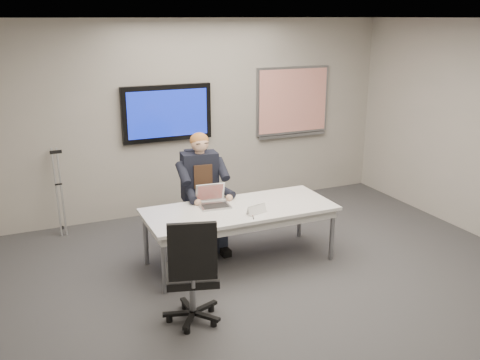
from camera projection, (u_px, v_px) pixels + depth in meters
name	position (u px, v px, depth m)	size (l,w,h in m)	color
floor	(298.00, 295.00, 5.64)	(6.00, 6.00, 0.02)	#38393B
ceiling	(308.00, 18.00, 4.82)	(6.00, 6.00, 0.02)	silver
wall_back	(199.00, 117.00, 7.85)	(6.00, 0.02, 2.80)	#A6A096
conference_table	(240.00, 214.00, 6.24)	(2.22, 0.93, 0.68)	silver
tv_display	(167.00, 113.00, 7.58)	(1.30, 0.09, 0.80)	black
whiteboard	(293.00, 102.00, 8.39)	(1.25, 0.08, 1.10)	gray
office_chair_far	(200.00, 216.00, 6.99)	(0.61, 0.61, 1.00)	black
office_chair_near	(193.00, 290.00, 5.04)	(0.65, 0.65, 1.10)	black
seated_person	(205.00, 203.00, 6.68)	(0.47, 0.80, 1.45)	#212737
crutch	(59.00, 190.00, 7.10)	(0.16, 0.33, 1.21)	#ADB0B5
laptop	(213.00, 200.00, 6.28)	(0.37, 0.36, 0.25)	#B4B3B6
name_tent	(256.00, 209.00, 6.03)	(0.25, 0.07, 0.10)	white
pen	(253.00, 217.00, 5.92)	(0.01, 0.01, 0.13)	black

